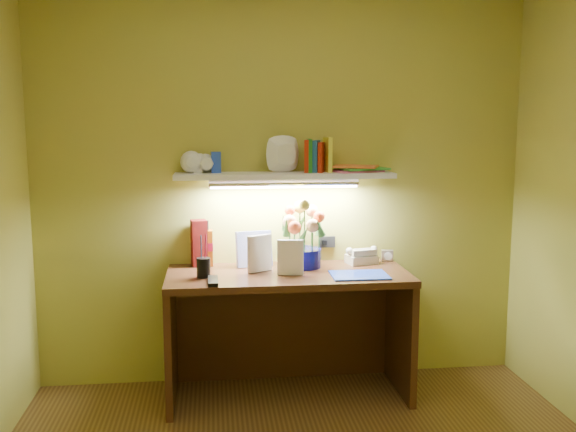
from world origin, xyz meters
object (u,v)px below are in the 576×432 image
Objects in this scene: telephone at (362,255)px; whisky_bottle at (207,243)px; desk_clock at (387,256)px; flower_bouquet at (303,235)px; desk at (288,335)px.

telephone is 0.63× the size of whisky_bottle.
flower_bouquet is at bearing -160.79° from desk_clock.
desk is at bearing -171.28° from telephone.
flower_bouquet is (0.10, 0.13, 0.57)m from desk.
telephone is (0.48, 0.18, 0.43)m from desk.
desk_clock is 0.25× the size of whisky_bottle.
telephone is 2.47× the size of desk_clock.
telephone is at bearing -3.30° from whisky_bottle.
flower_bouquet reaches higher than desk_clock.
telephone reaches higher than desk.
flower_bouquet reaches higher than whisky_bottle.
whisky_bottle is (-1.12, 0.01, 0.10)m from desk_clock.
telephone is at bearing -156.91° from desk_clock.
flower_bouquet is 1.43× the size of whisky_bottle.
flower_bouquet reaches higher than telephone.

